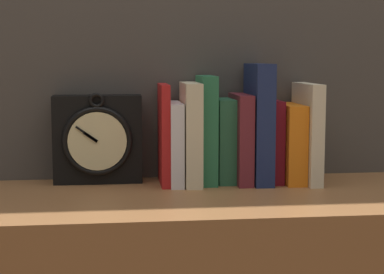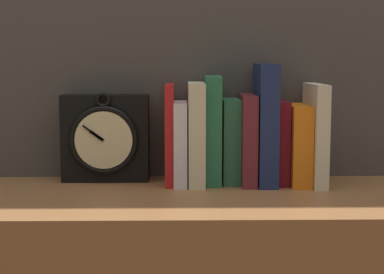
{
  "view_description": "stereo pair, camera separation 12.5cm",
  "coord_description": "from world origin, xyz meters",
  "px_view_note": "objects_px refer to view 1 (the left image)",
  "views": [
    {
      "loc": [
        -0.15,
        -1.24,
        1.16
      ],
      "look_at": [
        0.0,
        0.0,
        1.01
      ],
      "focal_mm": 60.0,
      "sensor_mm": 36.0,
      "label": 1
    },
    {
      "loc": [
        -0.02,
        -1.25,
        1.16
      ],
      "look_at": [
        0.0,
        0.0,
        1.01
      ],
      "focal_mm": 60.0,
      "sensor_mm": 36.0,
      "label": 2
    }
  ],
  "objects_px": {
    "book_slot1_white": "(175,143)",
    "book_slot6_navy": "(259,123)",
    "book_slot3_green": "(207,130)",
    "book_slot4_green": "(224,140)",
    "book_slot2_cream": "(191,134)",
    "book_slot7_maroon": "(272,141)",
    "clock": "(98,139)",
    "book_slot0_red": "(164,134)",
    "book_slot8_orange": "(290,143)",
    "book_slot5_maroon": "(241,139)",
    "book_slot9_cream": "(307,133)"
  },
  "relations": [
    {
      "from": "book_slot2_cream",
      "to": "book_slot6_navy",
      "type": "height_order",
      "value": "book_slot6_navy"
    },
    {
      "from": "clock",
      "to": "book_slot9_cream",
      "type": "height_order",
      "value": "book_slot9_cream"
    },
    {
      "from": "book_slot6_navy",
      "to": "clock",
      "type": "bearing_deg",
      "value": 174.08
    },
    {
      "from": "book_slot5_maroon",
      "to": "book_slot6_navy",
      "type": "distance_m",
      "value": 0.05
    },
    {
      "from": "book_slot2_cream",
      "to": "book_slot8_orange",
      "type": "xyz_separation_m",
      "value": [
        0.22,
        0.0,
        -0.02
      ]
    },
    {
      "from": "book_slot8_orange",
      "to": "book_slot9_cream",
      "type": "distance_m",
      "value": 0.04
    },
    {
      "from": "book_slot0_red",
      "to": "book_slot5_maroon",
      "type": "relative_size",
      "value": 1.12
    },
    {
      "from": "clock",
      "to": "book_slot1_white",
      "type": "bearing_deg",
      "value": -11.11
    },
    {
      "from": "book_slot7_maroon",
      "to": "book_slot9_cream",
      "type": "xyz_separation_m",
      "value": [
        0.07,
        -0.02,
        0.02
      ]
    },
    {
      "from": "book_slot3_green",
      "to": "book_slot5_maroon",
      "type": "height_order",
      "value": "book_slot3_green"
    },
    {
      "from": "book_slot5_maroon",
      "to": "book_slot9_cream",
      "type": "height_order",
      "value": "book_slot9_cream"
    },
    {
      "from": "book_slot0_red",
      "to": "book_slot7_maroon",
      "type": "distance_m",
      "value": 0.24
    },
    {
      "from": "book_slot3_green",
      "to": "book_slot6_navy",
      "type": "relative_size",
      "value": 0.9
    },
    {
      "from": "book_slot2_cream",
      "to": "book_slot7_maroon",
      "type": "xyz_separation_m",
      "value": [
        0.18,
        0.01,
        -0.02
      ]
    },
    {
      "from": "book_slot1_white",
      "to": "book_slot7_maroon",
      "type": "relative_size",
      "value": 0.98
    },
    {
      "from": "book_slot1_white",
      "to": "book_slot2_cream",
      "type": "xyz_separation_m",
      "value": [
        0.03,
        -0.0,
        0.02
      ]
    },
    {
      "from": "book_slot2_cream",
      "to": "book_slot5_maroon",
      "type": "distance_m",
      "value": 0.11
    },
    {
      "from": "book_slot0_red",
      "to": "book_slot5_maroon",
      "type": "height_order",
      "value": "book_slot0_red"
    },
    {
      "from": "clock",
      "to": "book_slot7_maroon",
      "type": "distance_m",
      "value": 0.38
    },
    {
      "from": "book_slot3_green",
      "to": "book_slot2_cream",
      "type": "bearing_deg",
      "value": -164.32
    },
    {
      "from": "book_slot2_cream",
      "to": "book_slot3_green",
      "type": "relative_size",
      "value": 0.94
    },
    {
      "from": "book_slot6_navy",
      "to": "book_slot8_orange",
      "type": "relative_size",
      "value": 1.51
    },
    {
      "from": "book_slot3_green",
      "to": "book_slot8_orange",
      "type": "distance_m",
      "value": 0.19
    },
    {
      "from": "clock",
      "to": "book_slot3_green",
      "type": "height_order",
      "value": "book_slot3_green"
    },
    {
      "from": "clock",
      "to": "book_slot9_cream",
      "type": "xyz_separation_m",
      "value": [
        0.45,
        -0.04,
        0.01
      ]
    },
    {
      "from": "book_slot3_green",
      "to": "book_slot4_green",
      "type": "relative_size",
      "value": 1.28
    },
    {
      "from": "book_slot9_cream",
      "to": "book_slot2_cream",
      "type": "bearing_deg",
      "value": 178.36
    },
    {
      "from": "book_slot1_white",
      "to": "clock",
      "type": "bearing_deg",
      "value": 168.89
    },
    {
      "from": "book_slot8_orange",
      "to": "book_slot7_maroon",
      "type": "bearing_deg",
      "value": 164.02
    },
    {
      "from": "book_slot0_red",
      "to": "book_slot6_navy",
      "type": "bearing_deg",
      "value": -2.05
    },
    {
      "from": "book_slot4_green",
      "to": "book_slot9_cream",
      "type": "relative_size",
      "value": 0.84
    },
    {
      "from": "book_slot0_red",
      "to": "book_slot3_green",
      "type": "bearing_deg",
      "value": 1.73
    },
    {
      "from": "book_slot4_green",
      "to": "book_slot6_navy",
      "type": "relative_size",
      "value": 0.71
    },
    {
      "from": "book_slot0_red",
      "to": "book_slot7_maroon",
      "type": "bearing_deg",
      "value": 0.85
    },
    {
      "from": "book_slot4_green",
      "to": "book_slot5_maroon",
      "type": "distance_m",
      "value": 0.04
    },
    {
      "from": "book_slot3_green",
      "to": "book_slot8_orange",
      "type": "bearing_deg",
      "value": -3.02
    },
    {
      "from": "clock",
      "to": "book_slot3_green",
      "type": "xyz_separation_m",
      "value": [
        0.23,
        -0.03,
        0.02
      ]
    },
    {
      "from": "book_slot1_white",
      "to": "book_slot8_orange",
      "type": "distance_m",
      "value": 0.25
    },
    {
      "from": "book_slot1_white",
      "to": "book_slot9_cream",
      "type": "bearing_deg",
      "value": -2.12
    },
    {
      "from": "book_slot1_white",
      "to": "book_slot6_navy",
      "type": "distance_m",
      "value": 0.19
    },
    {
      "from": "clock",
      "to": "book_slot7_maroon",
      "type": "relative_size",
      "value": 1.11
    },
    {
      "from": "book_slot5_maroon",
      "to": "book_slot8_orange",
      "type": "xyz_separation_m",
      "value": [
        0.11,
        -0.0,
        -0.01
      ]
    },
    {
      "from": "book_slot6_navy",
      "to": "book_slot1_white",
      "type": "bearing_deg",
      "value": 178.86
    },
    {
      "from": "book_slot2_cream",
      "to": "book_slot5_maroon",
      "type": "height_order",
      "value": "book_slot2_cream"
    },
    {
      "from": "book_slot0_red",
      "to": "book_slot4_green",
      "type": "distance_m",
      "value": 0.13
    },
    {
      "from": "book_slot8_orange",
      "to": "book_slot6_navy",
      "type": "bearing_deg",
      "value": -179.57
    },
    {
      "from": "book_slot9_cream",
      "to": "book_slot5_maroon",
      "type": "bearing_deg",
      "value": 176.22
    },
    {
      "from": "clock",
      "to": "book_slot0_red",
      "type": "xyz_separation_m",
      "value": [
        0.14,
        -0.03,
        0.01
      ]
    },
    {
      "from": "book_slot3_green",
      "to": "book_slot7_maroon",
      "type": "relative_size",
      "value": 1.3
    },
    {
      "from": "book_slot1_white",
      "to": "book_slot8_orange",
      "type": "height_order",
      "value": "book_slot1_white"
    }
  ]
}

